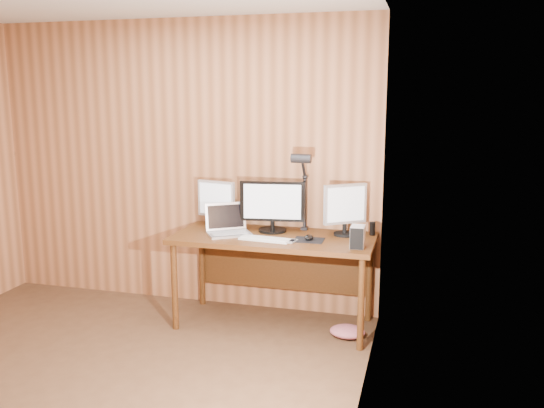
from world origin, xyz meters
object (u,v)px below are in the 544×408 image
at_px(laptop, 228,226).
at_px(hard_drive, 358,237).
at_px(desk, 276,248).
at_px(phone, 292,241).
at_px(mouse, 309,237).
at_px(monitor_center, 272,206).
at_px(desk_lamp, 303,180).
at_px(keyboard, 265,239).
at_px(monitor_right, 345,208).
at_px(speaker, 372,229).
at_px(monitor_left, 216,203).

height_order(laptop, hard_drive, laptop).
height_order(desk, phone, phone).
distance_m(mouse, hard_drive, 0.41).
xyz_separation_m(laptop, phone, (0.57, -0.13, -0.05)).
distance_m(mouse, phone, 0.14).
bearing_deg(desk, laptop, -167.22).
xyz_separation_m(desk, hard_drive, (0.69, -0.24, 0.20)).
xyz_separation_m(monitor_center, laptop, (-0.33, -0.16, -0.16)).
bearing_deg(desk_lamp, keyboard, -113.87).
relative_size(monitor_right, keyboard, 1.01).
relative_size(keyboard, mouse, 3.66).
height_order(keyboard, mouse, mouse).
bearing_deg(keyboard, speaker, 31.42).
height_order(monitor_center, speaker, monitor_center).
bearing_deg(monitor_right, desk_lamp, 140.22).
bearing_deg(monitor_center, phone, -59.02).
distance_m(desk, monitor_center, 0.35).
xyz_separation_m(desk, keyboard, (-0.03, -0.22, 0.13)).
xyz_separation_m(desk, monitor_left, (-0.55, 0.10, 0.33)).
bearing_deg(mouse, desk, 164.83).
bearing_deg(monitor_center, desk, -64.42).
relative_size(mouse, phone, 0.95).
bearing_deg(hard_drive, mouse, 163.12).
distance_m(monitor_right, phone, 0.52).
distance_m(desk, laptop, 0.43).
bearing_deg(laptop, keyboard, -54.03).
distance_m(speaker, desk_lamp, 0.68).
relative_size(desk, laptop, 3.79).
bearing_deg(desk, monitor_center, 123.12).
relative_size(monitor_right, mouse, 3.70).
distance_m(mouse, desk_lamp, 0.49).
bearing_deg(speaker, monitor_left, -177.08).
height_order(monitor_left, speaker, monitor_left).
distance_m(monitor_left, mouse, 0.89).
xyz_separation_m(desk, mouse, (0.30, -0.13, 0.15)).
height_order(monitor_right, keyboard, monitor_right).
xyz_separation_m(desk, phone, (0.18, -0.22, 0.13)).
distance_m(keyboard, speaker, 0.88).
relative_size(monitor_right, laptop, 0.99).
xyz_separation_m(laptop, hard_drive, (1.07, -0.15, 0.02)).
relative_size(monitor_left, monitor_right, 0.96).
distance_m(desk, mouse, 0.36).
height_order(keyboard, phone, keyboard).
distance_m(monitor_left, speaker, 1.31).
bearing_deg(monitor_left, keyboard, -18.52).
xyz_separation_m(mouse, desk_lamp, (-0.11, 0.25, 0.41)).
xyz_separation_m(monitor_center, monitor_right, (0.59, 0.02, 0.01)).
height_order(laptop, phone, laptop).
relative_size(mouse, speaker, 1.04).
xyz_separation_m(monitor_right, desk_lamp, (-0.35, 0.02, 0.21)).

